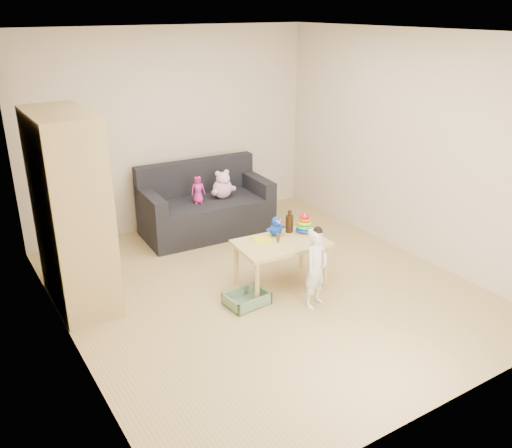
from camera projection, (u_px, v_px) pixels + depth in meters
room at (265, 172)px, 5.32m from camera, size 4.50×4.50×4.50m
wardrobe at (71, 212)px, 5.22m from camera, size 0.54×1.08×1.94m
sofa at (207, 216)px, 7.15m from camera, size 1.70×0.92×0.47m
play_table at (281, 263)px, 5.81m from camera, size 1.00×0.68×0.50m
storage_bin at (247, 299)px, 5.48m from camera, size 0.44×0.34×0.12m
toddler at (316, 269)px, 5.35m from camera, size 0.35×0.29×0.81m
pink_bear at (222, 186)px, 7.07m from camera, size 0.33×0.30×0.32m
doll at (198, 190)px, 6.88m from camera, size 0.20×0.16×0.35m
ring_stacker at (304, 226)px, 5.89m from camera, size 0.20×0.20×0.22m
brown_bottle at (289, 223)px, 5.93m from camera, size 0.09×0.09×0.25m
blue_plush at (276, 226)px, 5.84m from camera, size 0.20×0.17×0.22m
wooden_figure at (278, 238)px, 5.68m from camera, size 0.05×0.04×0.11m
yellow_book at (263, 240)px, 5.75m from camera, size 0.25×0.25×0.01m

